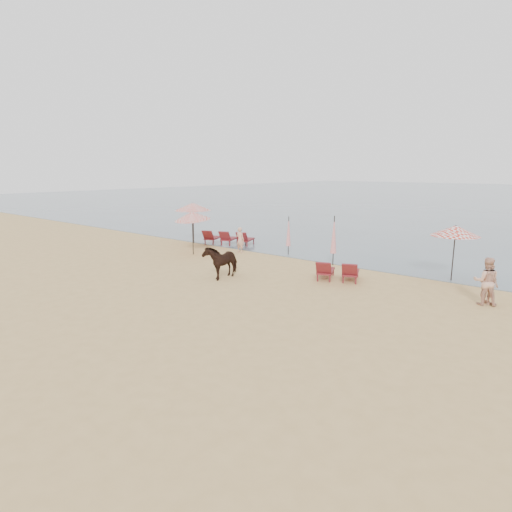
{
  "coord_description": "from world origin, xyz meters",
  "views": [
    {
      "loc": [
        11.26,
        -8.71,
        4.71
      ],
      "look_at": [
        0.0,
        5.0,
        1.1
      ],
      "focal_mm": 30.0,
      "sensor_mm": 36.0,
      "label": 1
    }
  ],
  "objects_px": {
    "lounger_cluster_left": "(228,238)",
    "beachgoer_right_b": "(489,284)",
    "umbrella_open_right": "(456,231)",
    "umbrella_closed_right": "(334,235)",
    "lounger_cluster_right": "(338,271)",
    "beachgoer_left": "(240,240)",
    "cow": "(221,261)",
    "umbrella_open_left_b": "(192,216)",
    "umbrella_closed_left": "(289,231)",
    "beachgoer_right_a": "(486,281)",
    "umbrella_open_left_a": "(193,207)"
  },
  "relations": [
    {
      "from": "beachgoer_right_a",
      "to": "lounger_cluster_right",
      "type": "bearing_deg",
      "value": -16.9
    },
    {
      "from": "umbrella_closed_right",
      "to": "beachgoer_right_a",
      "type": "xyz_separation_m",
      "value": [
        7.33,
        -2.27,
        -0.66
      ]
    },
    {
      "from": "lounger_cluster_right",
      "to": "umbrella_open_left_b",
      "type": "distance_m",
      "value": 9.31
    },
    {
      "from": "umbrella_open_left_b",
      "to": "beachgoer_right_b",
      "type": "xyz_separation_m",
      "value": [
        14.88,
        0.43,
        -1.43
      ]
    },
    {
      "from": "umbrella_closed_left",
      "to": "cow",
      "type": "relative_size",
      "value": 1.24
    },
    {
      "from": "umbrella_closed_left",
      "to": "cow",
      "type": "bearing_deg",
      "value": -84.37
    },
    {
      "from": "umbrella_closed_left",
      "to": "beachgoer_left",
      "type": "xyz_separation_m",
      "value": [
        -2.61,
        -1.09,
        -0.6
      ]
    },
    {
      "from": "umbrella_open_left_b",
      "to": "umbrella_open_left_a",
      "type": "bearing_deg",
      "value": 159.64
    },
    {
      "from": "umbrella_open_left_b",
      "to": "umbrella_closed_left",
      "type": "height_order",
      "value": "umbrella_open_left_b"
    },
    {
      "from": "cow",
      "to": "lounger_cluster_right",
      "type": "bearing_deg",
      "value": 27.24
    },
    {
      "from": "lounger_cluster_left",
      "to": "beachgoer_right_b",
      "type": "bearing_deg",
      "value": -32.19
    },
    {
      "from": "lounger_cluster_right",
      "to": "beachgoer_right_b",
      "type": "distance_m",
      "value": 5.76
    },
    {
      "from": "lounger_cluster_right",
      "to": "umbrella_closed_left",
      "type": "bearing_deg",
      "value": 123.86
    },
    {
      "from": "umbrella_closed_right",
      "to": "umbrella_open_left_a",
      "type": "bearing_deg",
      "value": -179.95
    },
    {
      "from": "umbrella_open_left_b",
      "to": "umbrella_closed_right",
      "type": "bearing_deg",
      "value": 41.56
    },
    {
      "from": "umbrella_open_left_a",
      "to": "umbrella_closed_left",
      "type": "relative_size",
      "value": 1.21
    },
    {
      "from": "lounger_cluster_right",
      "to": "beachgoer_left",
      "type": "xyz_separation_m",
      "value": [
        -7.46,
        2.12,
        0.31
      ]
    },
    {
      "from": "lounger_cluster_right",
      "to": "umbrella_open_right",
      "type": "bearing_deg",
      "value": 16.22
    },
    {
      "from": "umbrella_closed_right",
      "to": "cow",
      "type": "height_order",
      "value": "umbrella_closed_right"
    },
    {
      "from": "lounger_cluster_left",
      "to": "umbrella_open_left_a",
      "type": "xyz_separation_m",
      "value": [
        -2.2,
        -0.9,
        1.91
      ]
    },
    {
      "from": "umbrella_open_left_b",
      "to": "umbrella_open_right",
      "type": "xyz_separation_m",
      "value": [
        12.95,
        3.03,
        -0.0
      ]
    },
    {
      "from": "umbrella_open_right",
      "to": "umbrella_closed_right",
      "type": "relative_size",
      "value": 0.98
    },
    {
      "from": "umbrella_open_right",
      "to": "beachgoer_left",
      "type": "bearing_deg",
      "value": 171.91
    },
    {
      "from": "umbrella_closed_right",
      "to": "beachgoer_left",
      "type": "bearing_deg",
      "value": -175.46
    },
    {
      "from": "umbrella_closed_left",
      "to": "beachgoer_right_a",
      "type": "bearing_deg",
      "value": -15.46
    },
    {
      "from": "umbrella_open_right",
      "to": "umbrella_closed_left",
      "type": "bearing_deg",
      "value": 166.13
    },
    {
      "from": "umbrella_open_left_a",
      "to": "beachgoer_right_b",
      "type": "relative_size",
      "value": 1.77
    },
    {
      "from": "beachgoer_right_a",
      "to": "beachgoer_left",
      "type": "bearing_deg",
      "value": -27.92
    },
    {
      "from": "lounger_cluster_right",
      "to": "cow",
      "type": "distance_m",
      "value": 5.08
    },
    {
      "from": "umbrella_open_left_b",
      "to": "beachgoer_left",
      "type": "height_order",
      "value": "umbrella_open_left_b"
    },
    {
      "from": "umbrella_open_left_b",
      "to": "beachgoer_left",
      "type": "bearing_deg",
      "value": 73.84
    },
    {
      "from": "beachgoer_right_a",
      "to": "beachgoer_right_b",
      "type": "bearing_deg",
      "value": -138.64
    },
    {
      "from": "lounger_cluster_left",
      "to": "lounger_cluster_right",
      "type": "height_order",
      "value": "lounger_cluster_left"
    },
    {
      "from": "lounger_cluster_left",
      "to": "umbrella_closed_left",
      "type": "bearing_deg",
      "value": -24.16
    },
    {
      "from": "umbrella_closed_right",
      "to": "cow",
      "type": "xyz_separation_m",
      "value": [
        -2.59,
        -5.34,
        -0.78
      ]
    },
    {
      "from": "beachgoer_right_a",
      "to": "beachgoer_right_b",
      "type": "distance_m",
      "value": 0.2
    },
    {
      "from": "umbrella_open_left_a",
      "to": "beachgoer_right_b",
      "type": "height_order",
      "value": "umbrella_open_left_a"
    },
    {
      "from": "lounger_cluster_left",
      "to": "umbrella_closed_right",
      "type": "relative_size",
      "value": 1.36
    },
    {
      "from": "umbrella_closed_right",
      "to": "beachgoer_right_a",
      "type": "height_order",
      "value": "umbrella_closed_right"
    },
    {
      "from": "umbrella_open_right",
      "to": "umbrella_closed_right",
      "type": "xyz_separation_m",
      "value": [
        -5.48,
        -0.48,
        -0.65
      ]
    },
    {
      "from": "lounger_cluster_left",
      "to": "beachgoer_right_a",
      "type": "bearing_deg",
      "value": -32.77
    },
    {
      "from": "umbrella_open_left_b",
      "to": "beachgoer_right_a",
      "type": "height_order",
      "value": "umbrella_open_left_b"
    },
    {
      "from": "lounger_cluster_right",
      "to": "beachgoer_right_a",
      "type": "distance_m",
      "value": 5.67
    },
    {
      "from": "umbrella_open_right",
      "to": "umbrella_closed_right",
      "type": "bearing_deg",
      "value": 172.15
    },
    {
      "from": "lounger_cluster_left",
      "to": "umbrella_open_left_b",
      "type": "xyz_separation_m",
      "value": [
        0.53,
        -3.45,
        1.72
      ]
    },
    {
      "from": "umbrella_open_left_a",
      "to": "cow",
      "type": "xyz_separation_m",
      "value": [
        7.62,
        -5.33,
        -1.62
      ]
    },
    {
      "from": "umbrella_closed_left",
      "to": "lounger_cluster_right",
      "type": "bearing_deg",
      "value": -33.54
    },
    {
      "from": "beachgoer_right_a",
      "to": "umbrella_closed_right",
      "type": "bearing_deg",
      "value": -37.27
    },
    {
      "from": "lounger_cluster_right",
      "to": "umbrella_open_left_b",
      "type": "xyz_separation_m",
      "value": [
        -9.15,
        0.03,
        1.75
      ]
    },
    {
      "from": "umbrella_open_right",
      "to": "beachgoer_left",
      "type": "distance_m",
      "value": 11.39
    }
  ]
}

